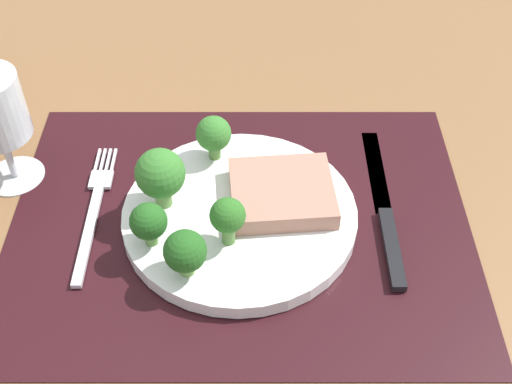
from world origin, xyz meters
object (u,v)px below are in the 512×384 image
(steak, at_px, (281,193))
(knife, at_px, (385,215))
(plate, at_px, (239,216))
(fork, at_px, (93,209))

(steak, relative_size, knife, 0.45)
(plate, xyz_separation_m, fork, (-0.15, 0.01, -0.01))
(fork, bearing_deg, steak, 3.29)
(fork, distance_m, knife, 0.30)
(steak, xyz_separation_m, fork, (-0.19, -0.00, -0.02))
(plate, height_order, fork, plate)
(plate, bearing_deg, fork, 174.63)
(plate, xyz_separation_m, steak, (0.04, 0.01, 0.02))
(steak, distance_m, fork, 0.20)
(steak, bearing_deg, fork, -179.79)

